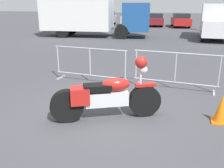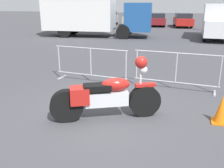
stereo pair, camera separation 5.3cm
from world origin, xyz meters
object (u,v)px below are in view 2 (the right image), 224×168
Objects in this scene: parked_car_maroon at (157,19)px; pedestrian at (205,20)px; parked_car_silver at (108,18)px; parked_car_green at (86,18)px; crowd_barrier_near at (91,64)px; traffic_cone at (221,110)px; motorcycle at (106,96)px; delivery_van at (219,20)px; box_truck at (91,14)px; parked_car_tan at (133,18)px; crowd_barrier_far at (176,70)px; parked_car_white at (66,17)px; parked_car_red at (183,20)px.

pedestrian reaches higher than parked_car_maroon.
parked_car_green is at bearing 82.47° from parked_car_silver.
crowd_barrier_near is 4.09m from traffic_cone.
motorcycle is 2.38m from traffic_cone.
motorcycle is 23.00m from parked_car_maroon.
parked_car_green is (-13.17, 8.17, -0.48)m from delivery_van.
delivery_van reaches higher than traffic_cone.
parked_car_silver is at bearing 93.90° from box_truck.
pedestrian is (-0.58, 5.33, -0.32)m from delivery_van.
delivery_van reaches higher than parked_car_tan.
delivery_van reaches higher than parked_car_silver.
pedestrian is at bearing 55.27° from motorcycle.
crowd_barrier_far is 4.07× the size of traffic_cone.
parked_car_maroon is (-1.77, 22.93, 0.17)m from motorcycle.
parked_car_maroon is at bearing 91.33° from crowd_barrier_near.
delivery_van is at bearing 85.29° from traffic_cone.
pedestrian is (15.24, -3.20, 0.16)m from parked_car_white.
parked_car_green is (-11.01, 19.89, 0.20)m from crowd_barrier_far.
parked_car_green is 7.98m from parked_car_maroon.
parked_car_green is 5.33m from parked_car_tan.
motorcycle is 0.53× the size of parked_car_maroon.
box_truck reaches higher than parked_car_silver.
parked_car_green is at bearing 118.97° from crowd_barrier_far.
parked_car_silver is at bearing 112.76° from crowd_barrier_far.
parked_car_green is at bearing 108.34° from box_truck.
parked_car_silver is (-8.36, 19.93, 0.20)m from crowd_barrier_far.
parked_car_white reaches higher than parked_car_green.
box_truck is at bearing 166.70° from parked_car_tan.
box_truck is 11.60m from parked_car_red.
parked_car_silver is at bearing 88.45° from parked_car_maroon.
crowd_barrier_far is at bearing 172.88° from parked_car_red.
crowd_barrier_near is 23.09m from parked_car_white.
crowd_barrier_far is at bearing -8.57° from delivery_van.
crowd_barrier_near is 0.56× the size of parked_car_red.
parked_car_silver is (-5.78, 19.93, 0.20)m from crowd_barrier_near.
box_truck is at bearing -163.35° from parked_car_green.
motorcycle is at bearing 176.13° from parked_car_maroon.
pedestrian reaches higher than parked_car_tan.
box_truck reaches higher than traffic_cone.
parked_car_tan is 8.01× the size of traffic_cone.
parked_car_maroon is 2.68m from parked_car_red.
pedestrian is (9.94, -2.87, 0.16)m from parked_car_silver.
parked_car_red reaches higher than crowd_barrier_far.
parked_car_maroon reaches higher than motorcycle.
delivery_van is 1.10× the size of parked_car_silver.
parked_car_white reaches higher than crowd_barrier_far.
pedestrian is (8.17, 6.67, -0.72)m from box_truck.
parked_car_red is (0.88, 22.53, 0.19)m from motorcycle.
parked_car_green is at bearing 112.97° from crowd_barrier_near.
parked_car_tan is (5.30, 0.55, 0.02)m from parked_car_green.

